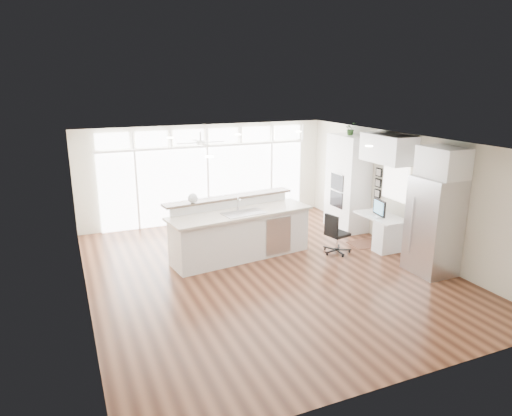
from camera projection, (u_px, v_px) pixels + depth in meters
name	position (u px, v px, depth m)	size (l,w,h in m)	color
floor	(266.00, 272.00, 9.51)	(7.00, 8.00, 0.02)	#412114
ceiling	(267.00, 142.00, 8.78)	(7.00, 8.00, 0.02)	white
wall_back	(207.00, 173.00, 12.68)	(7.00, 0.04, 2.70)	beige
wall_front	(402.00, 290.00, 5.60)	(7.00, 0.04, 2.70)	beige
wall_left	(81.00, 231.00, 7.81)	(0.04, 8.00, 2.70)	beige
wall_right	(405.00, 193.00, 10.48)	(0.04, 8.00, 2.70)	beige
glass_wall	(208.00, 184.00, 12.71)	(5.80, 0.06, 2.08)	white
transom_row	(206.00, 136.00, 12.35)	(5.90, 0.06, 0.40)	white
desk_window	(395.00, 182.00, 10.67)	(0.04, 0.85, 0.85)	white
ceiling_fan	(201.00, 138.00, 11.12)	(1.16, 1.16, 0.32)	white
recessed_lights	(263.00, 142.00, 8.96)	(3.40, 3.00, 0.02)	white
oven_cabinet	(348.00, 183.00, 11.97)	(0.64, 1.20, 2.50)	white
desk_nook	(380.00, 231.00, 10.86)	(0.72, 1.30, 0.76)	white
upper_cabinets	(388.00, 149.00, 10.35)	(0.64, 1.30, 0.64)	white
refrigerator	(434.00, 226.00, 9.23)	(0.76, 0.90, 2.00)	silver
fridge_cabinet	(443.00, 162.00, 8.90)	(0.64, 0.90, 0.60)	white
framed_photos	(378.00, 183.00, 11.26)	(0.06, 0.22, 0.80)	black
kitchen_island	(241.00, 230.00, 10.12)	(3.27, 1.23, 1.30)	white
rug	(367.00, 244.00, 11.11)	(0.83, 0.60, 0.01)	black
office_chair	(337.00, 234.00, 10.42)	(0.49, 0.45, 0.93)	black
fishbowl	(193.00, 198.00, 9.77)	(0.22, 0.22, 0.22)	silver
monitor	(379.00, 207.00, 10.67)	(0.09, 0.51, 0.43)	black
keyboard	(373.00, 217.00, 10.66)	(0.11, 0.30, 0.01)	white
potted_plant	(351.00, 130.00, 11.60)	(0.29, 0.32, 0.25)	#2D5323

